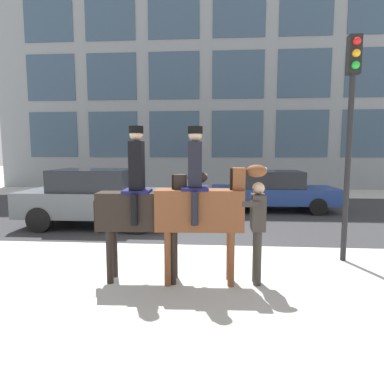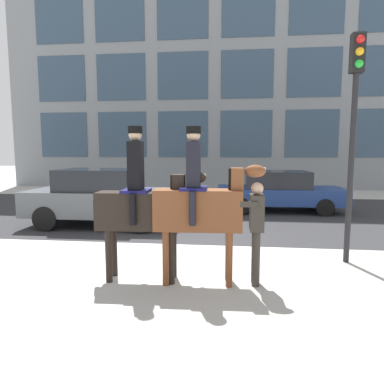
{
  "view_description": "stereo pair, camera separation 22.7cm",
  "coord_description": "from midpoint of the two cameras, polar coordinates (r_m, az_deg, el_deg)",
  "views": [
    {
      "loc": [
        0.76,
        -7.4,
        2.22
      ],
      "look_at": [
        0.27,
        -1.08,
        1.46
      ],
      "focal_mm": 32.0,
      "sensor_mm": 36.0,
      "label": 1
    },
    {
      "loc": [
        0.99,
        -7.38,
        2.22
      ],
      "look_at": [
        0.27,
        -1.08,
        1.46
      ],
      "focal_mm": 32.0,
      "sensor_mm": 36.0,
      "label": 2
    }
  ],
  "objects": [
    {
      "name": "ground_plane",
      "position": [
        7.77,
        -2.28,
        -9.76
      ],
      "size": [
        80.0,
        80.0,
        0.0
      ],
      "primitive_type": "plane",
      "color": "#B2AFA8"
    },
    {
      "name": "road_surface",
      "position": [
        12.38,
        0.28,
        -3.45
      ],
      "size": [
        25.1,
        8.5,
        0.01
      ],
      "color": "#2D2D30",
      "rests_on": "ground_plane"
    },
    {
      "name": "office_building_facade",
      "position": [
        21.67,
        2.05,
        26.54
      ],
      "size": [
        25.1,
        0.33,
        19.0
      ],
      "color": "gray",
      "rests_on": "ground_plane"
    },
    {
      "name": "mounted_horse_lead",
      "position": [
        5.84,
        -9.13,
        -2.25
      ],
      "size": [
        1.93,
        0.65,
        2.63
      ],
      "rotation": [
        0.0,
        0.0,
        0.04
      ],
      "color": "black",
      "rests_on": "ground_plane"
    },
    {
      "name": "mounted_horse_companion",
      "position": [
        5.66,
        0.48,
        -2.16
      ],
      "size": [
        1.91,
        0.65,
        2.62
      ],
      "rotation": [
        0.0,
        0.0,
        0.04
      ],
      "color": "brown",
      "rests_on": "ground_plane"
    },
    {
      "name": "pedestrian_bystander",
      "position": [
        5.76,
        9.64,
        -5.34
      ],
      "size": [
        0.82,
        0.43,
        1.72
      ],
      "rotation": [
        0.0,
        0.0,
        -3.14
      ],
      "color": "#332D28",
      "rests_on": "ground_plane"
    },
    {
      "name": "street_car_near_lane",
      "position": [
        10.47,
        -16.2,
        -0.86
      ],
      "size": [
        4.34,
        1.94,
        1.69
      ],
      "color": "#51565B",
      "rests_on": "ground_plane"
    },
    {
      "name": "street_car_far_lane",
      "position": [
        13.05,
        12.67,
        0.26
      ],
      "size": [
        4.56,
        1.96,
        1.48
      ],
      "color": "navy",
      "rests_on": "ground_plane"
    },
    {
      "name": "traffic_light",
      "position": [
        7.42,
        24.15,
        11.71
      ],
      "size": [
        0.24,
        0.29,
        4.4
      ],
      "color": "black",
      "rests_on": "ground_plane"
    }
  ]
}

